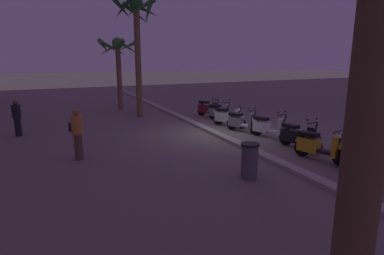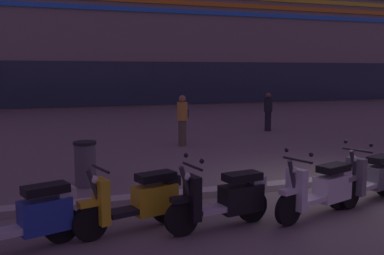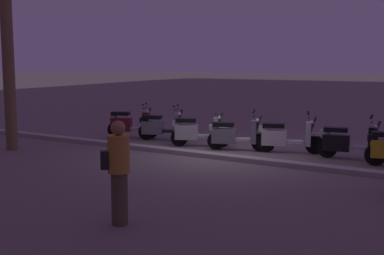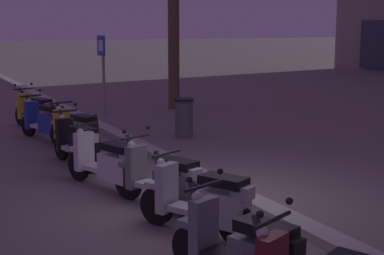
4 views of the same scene
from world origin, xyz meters
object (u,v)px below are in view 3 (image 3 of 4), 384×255
at_px(scooter_white_far_back, 285,137).
at_px(scooter_grey_gap_after_mid, 160,127).
at_px(scooter_black_mid_rear, 347,142).
at_px(pedestrian_by_palm_tree, 118,170).
at_px(scooter_grey_second_in_line, 233,135).
at_px(scooter_silver_mid_front, 196,131).
at_px(scooter_maroon_tail_end, 129,124).

xyz_separation_m(scooter_white_far_back, scooter_grey_gap_after_mid, (4.26, 0.03, -0.00)).
distance_m(scooter_black_mid_rear, scooter_white_far_back, 1.72).
xyz_separation_m(scooter_grey_gap_after_mid, pedestrian_by_palm_tree, (-4.38, 7.22, 0.42)).
xyz_separation_m(scooter_grey_second_in_line, pedestrian_by_palm_tree, (-1.52, 6.84, 0.42)).
relative_size(scooter_black_mid_rear, scooter_grey_gap_after_mid, 1.07).
relative_size(scooter_black_mid_rear, scooter_silver_mid_front, 1.07).
bearing_deg(scooter_grey_second_in_line, scooter_silver_mid_front, 0.58).
height_order(scooter_grey_second_in_line, scooter_silver_mid_front, scooter_grey_second_in_line).
distance_m(scooter_white_far_back, scooter_grey_second_in_line, 1.46).
height_order(scooter_white_far_back, scooter_silver_mid_front, scooter_white_far_back).
distance_m(scooter_black_mid_rear, pedestrian_by_palm_tree, 7.43).
bearing_deg(scooter_black_mid_rear, scooter_silver_mid_front, 5.42).
bearing_deg(scooter_white_far_back, scooter_grey_gap_after_mid, 0.35).
height_order(scooter_black_mid_rear, scooter_grey_gap_after_mid, same).
distance_m(scooter_white_far_back, pedestrian_by_palm_tree, 7.26).
distance_m(scooter_white_far_back, scooter_silver_mid_front, 2.70).
bearing_deg(scooter_black_mid_rear, scooter_white_far_back, -0.06).
distance_m(scooter_white_far_back, scooter_maroon_tail_end, 5.50).
distance_m(scooter_silver_mid_front, scooter_grey_gap_after_mid, 1.63).
xyz_separation_m(scooter_white_far_back, scooter_grey_second_in_line, (1.40, 0.41, -0.01)).
relative_size(scooter_grey_second_in_line, scooter_silver_mid_front, 1.03).
height_order(scooter_silver_mid_front, scooter_maroon_tail_end, scooter_maroon_tail_end).
distance_m(scooter_silver_mid_front, pedestrian_by_palm_tree, 7.39).
bearing_deg(scooter_maroon_tail_end, scooter_silver_mid_front, 173.67).
distance_m(scooter_grey_gap_after_mid, scooter_maroon_tail_end, 1.25).
height_order(scooter_black_mid_rear, scooter_maroon_tail_end, same).
height_order(scooter_black_mid_rear, scooter_silver_mid_front, scooter_black_mid_rear).
bearing_deg(pedestrian_by_palm_tree, scooter_black_mid_rear, -102.45).
distance_m(scooter_grey_second_in_line, scooter_grey_gap_after_mid, 2.88).
xyz_separation_m(scooter_white_far_back, scooter_silver_mid_front, (2.67, 0.42, 0.01)).
relative_size(scooter_grey_second_in_line, scooter_maroon_tail_end, 1.04).
xyz_separation_m(scooter_white_far_back, pedestrian_by_palm_tree, (-0.12, 7.25, 0.42)).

